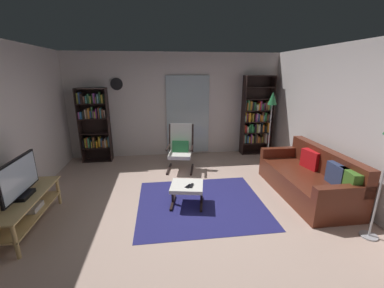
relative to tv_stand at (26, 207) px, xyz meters
The scene contains 16 objects.
ground_plane 2.34m from the tv_stand, ahead, with size 7.02×7.02×0.00m, color #BFA191.
wall_back 3.91m from the tv_stand, 52.28° to the left, with size 5.60×0.06×2.60m, color silver.
wall_right 5.11m from the tv_stand, ahead, with size 0.06×6.00×2.60m, color silver.
glass_door_panel 3.99m from the tv_stand, 48.16° to the left, with size 1.10×0.01×2.00m, color silver.
area_rug 2.58m from the tv_stand, ahead, with size 2.08×1.84×0.01m, color navy.
tv_stand is the anchor object (origin of this frame).
television 0.42m from the tv_stand, 79.84° to the right, with size 0.20×0.88×0.55m.
bookshelf_near_tv 2.81m from the tv_stand, 83.04° to the left, with size 0.69×0.30×1.78m.
bookshelf_near_sofa 5.26m from the tv_stand, 32.23° to the left, with size 0.78×0.30×2.05m.
leather_sofa 4.51m from the tv_stand, ahead, with size 0.89×1.95×0.83m.
lounge_armchair 3.03m from the tv_stand, 39.34° to the left, with size 0.67×0.74×1.02m.
ottoman 2.32m from the tv_stand, ahead, with size 0.60×0.57×0.36m.
tv_remote 2.38m from the tv_stand, ahead, with size 0.04×0.14×0.02m, color black.
cell_phone 2.34m from the tv_stand, ahead, with size 0.07×0.14×0.01m, color black.
floor_lamp_by_shelf 5.03m from the tv_stand, 24.54° to the left, with size 0.22×0.22×1.70m.
wall_clock 3.41m from the tv_stand, 72.92° to the left, with size 0.29×0.03×0.29m.
Camera 1 is at (-0.40, -3.38, 2.13)m, focal length 22.78 mm.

